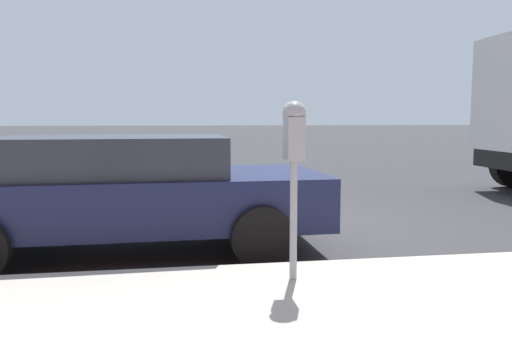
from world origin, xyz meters
TOP-DOWN VIEW (x-y plane):
  - ground_plane at (0.00, 0.00)m, footprint 220.00×220.00m
  - parking_meter at (-2.68, 0.36)m, footprint 0.21×0.19m
  - car_navy at (-0.93, 1.86)m, footprint 2.04×4.32m

SIDE VIEW (x-z plane):
  - ground_plane at x=0.00m, z-range 0.00..0.00m
  - car_navy at x=-0.93m, z-range 0.06..1.36m
  - parking_meter at x=-2.68m, z-range 0.56..2.02m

